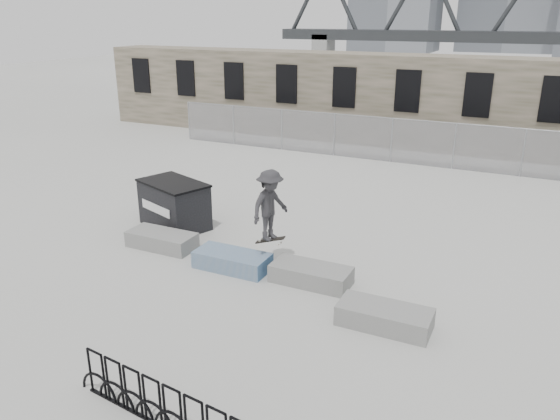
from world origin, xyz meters
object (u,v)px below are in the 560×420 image
at_px(dumpster, 174,204).
at_px(planter_center_right, 311,274).
at_px(planter_far_left, 162,239).
at_px(skateboarder, 270,205).
at_px(bike_rack, 183,418).
at_px(planter_center_left, 232,260).
at_px(planter_offset, 384,316).

bearing_deg(dumpster, planter_center_right, 2.60).
relative_size(planter_far_left, skateboarder, 0.99).
bearing_deg(bike_rack, planter_center_right, 92.74).
xyz_separation_m(planter_center_left, skateboarder, (0.91, 0.44, 1.54)).
xyz_separation_m(dumpster, bike_rack, (5.67, -7.59, -0.30)).
distance_m(planter_center_right, dumpster, 5.68).
bearing_deg(planter_far_left, planter_center_left, -7.48).
bearing_deg(planter_far_left, planter_offset, -11.16).
bearing_deg(bike_rack, dumpster, 126.77).
distance_m(planter_center_right, bike_rack, 5.87).
bearing_deg(planter_center_right, planter_offset, -28.21).
bearing_deg(skateboarder, bike_rack, -150.03).
height_order(planter_center_left, bike_rack, bike_rack).
height_order(planter_center_left, dumpster, dumpster).
bearing_deg(planter_far_left, skateboarder, 1.68).
xyz_separation_m(planter_center_right, dumpster, (-5.39, 1.73, 0.49)).
bearing_deg(dumpster, planter_far_left, -47.02).
xyz_separation_m(planter_far_left, bike_rack, (5.03, -6.04, 0.19)).
distance_m(planter_center_right, skateboarder, 2.02).
xyz_separation_m(planter_far_left, dumpster, (-0.64, 1.54, 0.49)).
distance_m(bike_rack, skateboarder, 6.48).
relative_size(planter_center_left, planter_center_right, 1.00).
xyz_separation_m(dumpster, skateboarder, (4.11, -1.44, 1.04)).
bearing_deg(planter_far_left, bike_rack, -50.25).
height_order(planter_offset, bike_rack, bike_rack).
distance_m(planter_offset, skateboarder, 4.09).
bearing_deg(dumpster, bike_rack, -32.86).
xyz_separation_m(planter_center_right, planter_offset, (2.21, -1.19, 0.00)).
xyz_separation_m(planter_far_left, skateboarder, (3.47, 0.10, 1.54)).
distance_m(planter_far_left, bike_rack, 7.86).
bearing_deg(planter_center_left, planter_far_left, 172.52).
height_order(planter_center_left, skateboarder, skateboarder).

